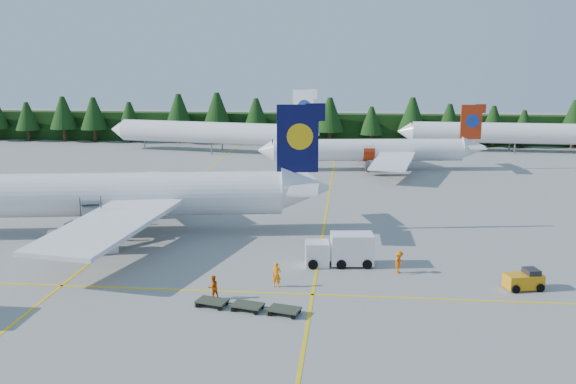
# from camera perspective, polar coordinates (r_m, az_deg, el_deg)

# --- Properties ---
(ground) EXTENTS (320.00, 320.00, 0.00)m
(ground) POSITION_cam_1_polar(r_m,az_deg,el_deg) (55.93, -3.61, -6.67)
(ground) COLOR gray
(ground) RESTS_ON ground
(taxi_stripe_a) EXTENTS (0.25, 120.00, 0.01)m
(taxi_stripe_a) POSITION_cam_1_polar(r_m,az_deg,el_deg) (77.82, -11.47, -1.51)
(taxi_stripe_a) COLOR yellow
(taxi_stripe_a) RESTS_ON ground
(taxi_stripe_b) EXTENTS (0.25, 120.00, 0.01)m
(taxi_stripe_b) POSITION_cam_1_polar(r_m,az_deg,el_deg) (74.50, 3.41, -1.89)
(taxi_stripe_b) COLOR yellow
(taxi_stripe_b) RESTS_ON ground
(taxi_stripe_cross) EXTENTS (80.00, 0.25, 0.01)m
(taxi_stripe_cross) POSITION_cam_1_polar(r_m,az_deg,el_deg) (50.36, -4.71, -8.84)
(taxi_stripe_cross) COLOR yellow
(taxi_stripe_cross) RESTS_ON ground
(treeline_hedge) EXTENTS (220.00, 4.00, 6.00)m
(treeline_hedge) POSITION_cam_1_polar(r_m,az_deg,el_deg) (135.36, 1.93, 5.72)
(treeline_hedge) COLOR black
(treeline_hedge) RESTS_ON ground
(airliner_navy) EXTENTS (44.82, 36.62, 13.09)m
(airliner_navy) POSITION_cam_1_polar(r_m,az_deg,el_deg) (68.41, -17.37, -0.31)
(airliner_navy) COLOR white
(airliner_navy) RESTS_ON ground
(airliner_red) EXTENTS (35.43, 29.00, 10.32)m
(airliner_red) POSITION_cam_1_polar(r_m,az_deg,el_deg) (102.96, 6.79, 3.69)
(airliner_red) COLOR white
(airliner_red) RESTS_ON ground
(airliner_far_left) EXTENTS (40.68, 10.87, 11.92)m
(airliner_far_left) POSITION_cam_1_polar(r_m,az_deg,el_deg) (122.73, -7.73, 5.31)
(airliner_far_left) COLOR white
(airliner_far_left) RESTS_ON ground
(airliner_far_right) EXTENTS (39.52, 5.52, 11.49)m
(airliner_far_right) POSITION_cam_1_polar(r_m,az_deg,el_deg) (128.10, 18.01, 5.04)
(airliner_far_right) COLOR white
(airliner_far_right) RESTS_ON ground
(airstairs) EXTENTS (5.25, 6.68, 3.93)m
(airstairs) POSITION_cam_1_polar(r_m,az_deg,el_deg) (62.77, -16.93, -4.27)
(airstairs) COLOR white
(airstairs) RESTS_ON ground
(service_truck) EXTENTS (6.06, 2.77, 2.83)m
(service_truck) POSITION_cam_1_polar(r_m,az_deg,el_deg) (56.05, 4.60, -5.14)
(service_truck) COLOR white
(service_truck) RESTS_ON ground
(baggage_tug) EXTENTS (3.12, 2.16, 1.52)m
(baggage_tug) POSITION_cam_1_polar(r_m,az_deg,el_deg) (53.85, 20.27, -7.34)
(baggage_tug) COLOR orange
(baggage_tug) RESTS_ON ground
(dolly_train) EXTENTS (7.86, 2.90, 0.13)m
(dolly_train) POSITION_cam_1_polar(r_m,az_deg,el_deg) (46.75, -3.60, -9.98)
(dolly_train) COLOR #313829
(dolly_train) RESTS_ON ground
(uld_pair) EXTENTS (5.52, 2.71, 1.72)m
(uld_pair) POSITION_cam_1_polar(r_m,az_deg,el_deg) (62.67, -18.59, -4.11)
(uld_pair) COLOR #313829
(uld_pair) RESTS_ON ground
(crew_a) EXTENTS (0.72, 0.48, 1.97)m
(crew_a) POSITION_cam_1_polar(r_m,az_deg,el_deg) (50.91, -1.02, -7.39)
(crew_a) COLOR orange
(crew_a) RESTS_ON ground
(crew_b) EXTENTS (1.11, 1.10, 1.81)m
(crew_b) POSITION_cam_1_polar(r_m,az_deg,el_deg) (48.95, -6.68, -8.39)
(crew_b) COLOR #D74D04
(crew_b) RESTS_ON ground
(crew_c) EXTENTS (0.86, 0.95, 1.91)m
(crew_c) POSITION_cam_1_polar(r_m,az_deg,el_deg) (54.83, 9.85, -6.17)
(crew_c) COLOR #EA5D04
(crew_c) RESTS_ON ground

